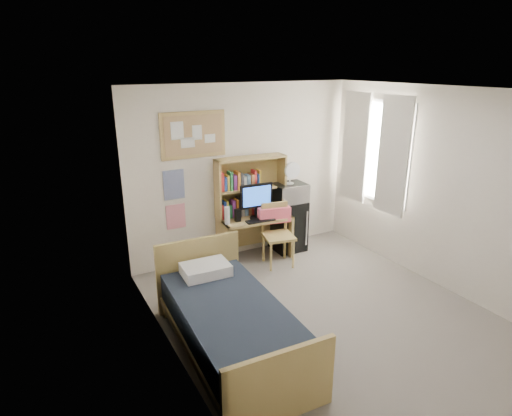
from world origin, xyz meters
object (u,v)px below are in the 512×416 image
desk_chair (278,236)px  monitor (256,201)px  desk_fan (290,174)px  speaker_left (238,215)px  speaker_right (274,210)px  bulletin_board (193,135)px  bed (232,329)px  microwave (290,193)px  mini_fridge (288,225)px  desk (255,237)px

desk_chair → monitor: monitor is taller
desk_fan → speaker_left: bearing=-174.4°
desk_chair → desk_fan: bearing=54.2°
speaker_left → speaker_right: (0.60, -0.04, -0.01)m
bulletin_board → bed: bearing=-103.0°
speaker_right → desk_fan: desk_fan is taller
bed → monitor: (1.30, 1.83, 0.66)m
speaker_left → microwave: bearing=7.6°
mini_fridge → bed: size_ratio=0.41×
monitor → speaker_left: bearing=180.0°
desk → bed: (-1.31, -1.89, -0.06)m
bulletin_board → speaker_left: bulletin_board is taller
mini_fridge → desk_fan: desk_fan is taller
microwave → bulletin_board: bearing=171.6°
mini_fridge → desk_fan: bearing=-90.0°
mini_fridge → speaker_right: 0.50m
desk → monitor: monitor is taller
bulletin_board → desk: bearing=-19.4°
desk_chair → desk_fan: (0.44, 0.40, 0.79)m
monitor → microwave: bearing=11.2°
monitor → desk_fan: bearing=11.2°
desk_chair → speaker_right: desk_chair is taller
monitor → microwave: monitor is taller
bulletin_board → microwave: size_ratio=1.91×
speaker_left → desk_chair: bearing=-30.7°
speaker_right → desk_fan: bearing=20.8°
monitor → desk_fan: (0.63, 0.08, 0.32)m
desk_chair → bulletin_board: bearing=158.2°
speaker_left → mini_fridge: bearing=8.8°
bulletin_board → desk_chair: 1.88m
bed → monitor: size_ratio=3.71×
speaker_left → desk_fan: bearing=7.6°
bulletin_board → monitor: bulletin_board is taller
mini_fridge → microwave: bearing=-90.0°
desk_chair → bed: size_ratio=0.47×
monitor → bed: bearing=-121.5°
mini_fridge → monitor: (-0.63, -0.10, 0.53)m
desk → monitor: bearing=-90.0°
bed → speaker_right: speaker_right is taller
bulletin_board → microwave: bulletin_board is taller
desk → desk_chair: desk_chair is taller
desk_chair → desk_fan: desk_fan is taller
bed → speaker_left: size_ratio=10.81×
desk → desk_chair: bearing=-59.7°
bulletin_board → speaker_right: 1.65m
desk_chair → microwave: microwave is taller
bulletin_board → mini_fridge: size_ratio=1.16×
speaker_right → bed: bearing=-127.6°
bed → monitor: bearing=57.4°
bed → speaker_left: bearing=64.4°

